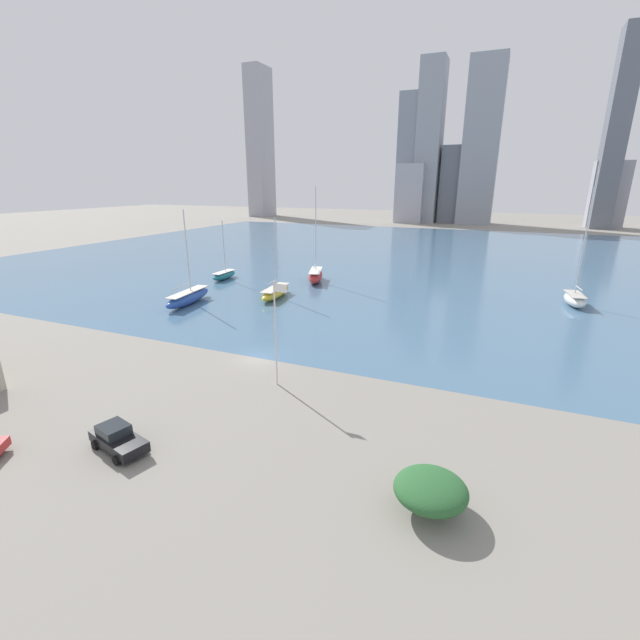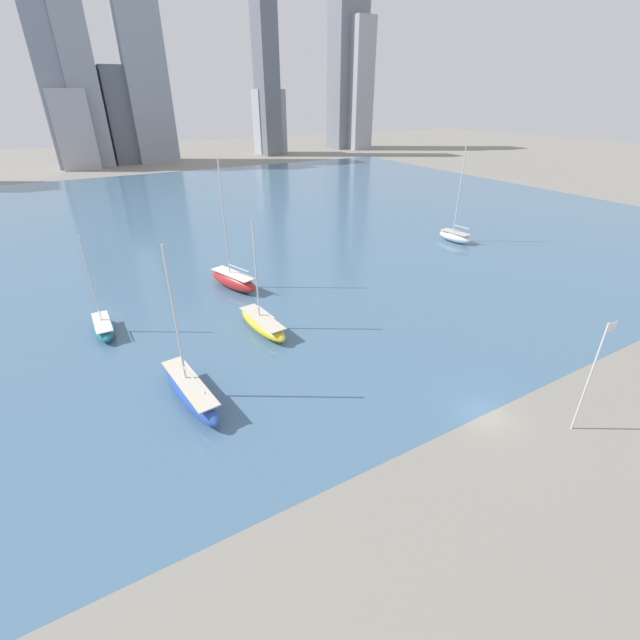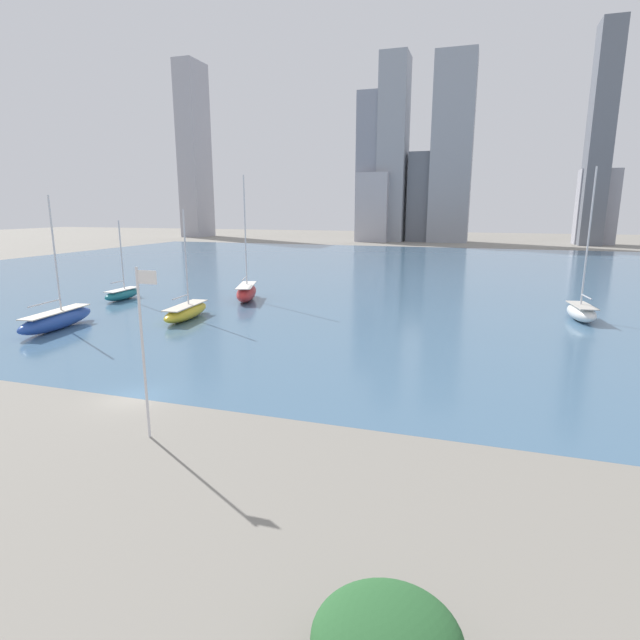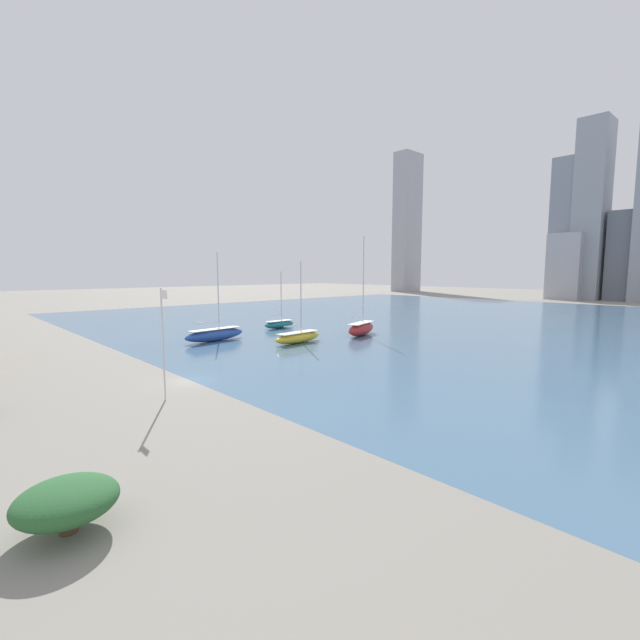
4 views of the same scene
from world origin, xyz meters
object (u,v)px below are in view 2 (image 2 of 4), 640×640
sailboat_red (233,280)px  sailboat_yellow (263,323)px  flag_pole (591,374)px  sailboat_teal (103,327)px  sailboat_white (455,236)px  sailboat_blue (191,390)px

sailboat_red → sailboat_yellow: sailboat_red is taller
flag_pole → sailboat_teal: sailboat_teal is taller
flag_pole → sailboat_white: sailboat_white is taller
flag_pole → sailboat_red: size_ratio=0.57×
sailboat_white → sailboat_teal: bearing=177.0°
sailboat_white → flag_pole: bearing=-132.8°
flag_pole → sailboat_white: size_ratio=0.56×
sailboat_teal → sailboat_yellow: bearing=-28.7°
sailboat_blue → sailboat_white: (52.55, 21.12, 0.02)m
flag_pole → sailboat_red: (-13.36, 39.39, -3.96)m
sailboat_teal → flag_pole: bearing=-49.8°
sailboat_red → sailboat_yellow: 12.84m
sailboat_blue → sailboat_red: bearing=55.1°
sailboat_red → sailboat_white: size_ratio=1.00×
sailboat_yellow → flag_pole: bearing=-66.2°
sailboat_yellow → sailboat_blue: bearing=-145.9°
sailboat_red → sailboat_blue: size_ratio=1.22×
flag_pole → sailboat_red: sailboat_red is taller
sailboat_teal → sailboat_yellow: sailboat_yellow is taller
sailboat_blue → flag_pole: bearing=-42.9°
sailboat_red → sailboat_white: 41.13m
flag_pole → sailboat_teal: (-29.91, 34.76, -4.31)m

